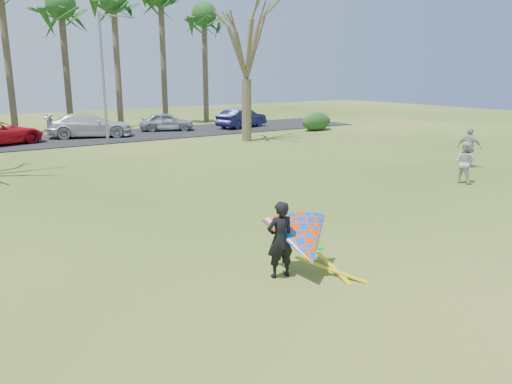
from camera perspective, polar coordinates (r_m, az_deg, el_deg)
ground at (r=13.16m, az=4.89°, el=-6.37°), size 100.00×100.00×0.00m
parking_strip at (r=35.75m, az=-21.11°, el=5.57°), size 46.00×7.00×0.06m
palm_6 at (r=42.03m, az=-21.42°, el=19.15°), size 4.84×4.84×10.84m
palm_7 at (r=43.22m, az=-16.01°, el=20.27°), size 4.84×4.84×11.54m
palm_9 at (r=46.32m, az=-5.96°, el=19.37°), size 4.84×4.84×10.84m
bare_tree_right at (r=32.91m, az=-1.12°, el=17.26°), size 6.27×6.27×9.21m
streetlight at (r=33.14m, az=-16.84°, el=13.03°), size 2.28×0.18×8.00m
hedge_near at (r=39.17m, az=6.92°, el=7.95°), size 2.66×1.21×1.33m
hedge_far at (r=39.91m, az=6.99°, el=8.06°), size 2.42×1.14×1.34m
car_3 at (r=36.43m, az=-18.47°, el=7.26°), size 6.07×3.97×1.64m
car_4 at (r=38.98m, az=-10.20°, el=7.93°), size 4.36×3.06×1.38m
car_5 at (r=40.69m, az=-1.64°, el=8.47°), size 4.89×2.95×1.52m
pedestrian_a at (r=22.16m, az=22.74°, el=3.13°), size 0.76×0.92×1.71m
pedestrian_b at (r=25.87m, az=23.18°, el=4.70°), size 0.76×1.21×1.92m
kite_flyer at (r=11.15m, az=5.10°, el=-5.49°), size 2.13×2.39×2.02m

